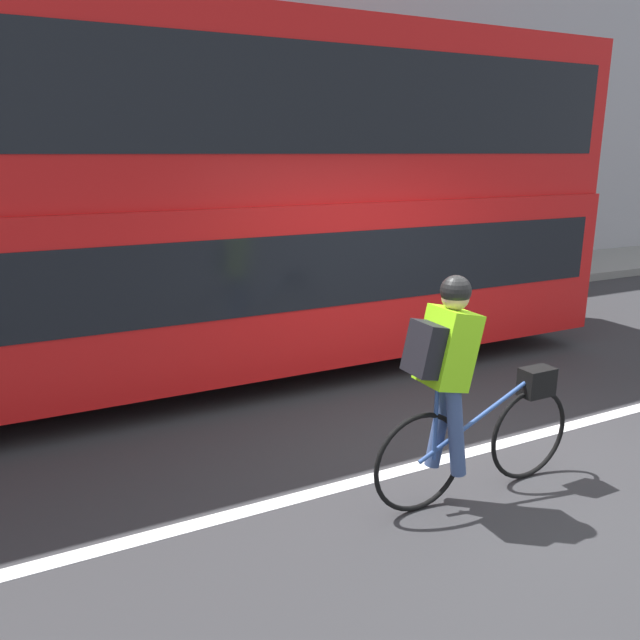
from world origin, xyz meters
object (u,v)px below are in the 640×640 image
(cyclist_on_bike, at_px, (462,384))
(bus, at_px, (159,192))
(trash_bin, at_px, (456,256))
(street_sign_post, at_px, (37,232))

(cyclist_on_bike, bearing_deg, bus, 109.66)
(bus, height_order, trash_bin, bus)
(street_sign_post, bearing_deg, bus, -67.16)
(street_sign_post, bearing_deg, trash_bin, 0.05)
(cyclist_on_bike, height_order, trash_bin, cyclist_on_bike)
(cyclist_on_bike, xyz_separation_m, street_sign_post, (-2.40, 6.25, 0.52))
(trash_bin, distance_m, street_sign_post, 7.40)
(cyclist_on_bike, bearing_deg, trash_bin, 51.68)
(cyclist_on_bike, relative_size, trash_bin, 2.23)
(bus, bearing_deg, cyclist_on_bike, -70.34)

